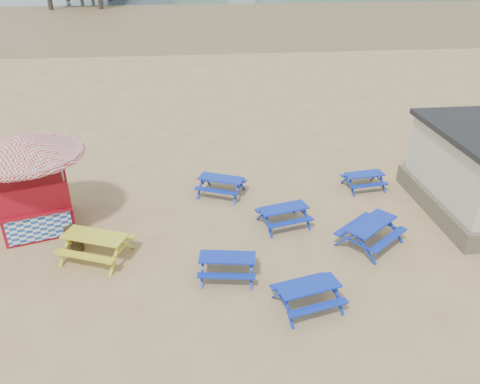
{
  "coord_description": "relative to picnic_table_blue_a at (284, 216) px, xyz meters",
  "views": [
    {
      "loc": [
        -1.7,
        -13.09,
        8.8
      ],
      "look_at": [
        -0.06,
        1.5,
        1.0
      ],
      "focal_mm": 35.0,
      "sensor_mm": 36.0,
      "label": 1
    }
  ],
  "objects": [
    {
      "name": "picnic_table_blue_e",
      "position": [
        -0.16,
        -4.23,
        0.01
      ],
      "size": [
        1.98,
        1.74,
        0.72
      ],
      "rotation": [
        0.0,
        0.0,
        0.24
      ],
      "color": "#01019B",
      "rests_on": "ground"
    },
    {
      "name": "ground",
      "position": [
        -1.4,
        -0.75,
        -0.35
      ],
      "size": [
        400.0,
        400.0,
        0.0
      ],
      "primitive_type": "plane",
      "color": "tan",
      "rests_on": "ground"
    },
    {
      "name": "wet_sand",
      "position": [
        -1.4,
        54.25,
        -0.35
      ],
      "size": [
        400.0,
        400.0,
        0.0
      ],
      "primitive_type": "plane",
      "color": "brown",
      "rests_on": "ground"
    },
    {
      "name": "ice_cream_kiosk",
      "position": [
        -8.5,
        0.89,
        1.81
      ],
      "size": [
        4.76,
        4.76,
        3.44
      ],
      "rotation": [
        0.0,
        0.0,
        0.28
      ],
      "color": "maroon",
      "rests_on": "ground"
    },
    {
      "name": "picnic_table_blue_c",
      "position": [
        3.77,
        2.42,
        -0.03
      ],
      "size": [
        1.69,
        1.43,
        0.65
      ],
      "rotation": [
        0.0,
        0.0,
        0.13
      ],
      "color": "#01019B",
      "rests_on": "ground"
    },
    {
      "name": "picnic_table_blue_d",
      "position": [
        -2.22,
        -2.65,
        -0.01
      ],
      "size": [
        1.85,
        1.58,
        0.7
      ],
      "rotation": [
        0.0,
        0.0,
        -0.16
      ],
      "color": "#01019B",
      "rests_on": "ground"
    },
    {
      "name": "picnic_table_blue_b",
      "position": [
        -2.01,
        2.53,
        0.01
      ],
      "size": [
        2.15,
        1.98,
        0.73
      ],
      "rotation": [
        0.0,
        0.0,
        -0.42
      ],
      "color": "#01019B",
      "rests_on": "ground"
    },
    {
      "name": "picnic_table_yellow",
      "position": [
        -6.23,
        -1.26,
        0.06
      ],
      "size": [
        2.44,
        2.22,
        0.83
      ],
      "rotation": [
        0.0,
        0.0,
        -0.39
      ],
      "color": "yellow",
      "rests_on": "ground"
    },
    {
      "name": "picnic_table_blue_a",
      "position": [
        0.0,
        0.0,
        0.0
      ],
      "size": [
        1.96,
        1.72,
        0.71
      ],
      "rotation": [
        0.0,
        0.0,
        0.24
      ],
      "color": "#01019B",
      "rests_on": "ground"
    },
    {
      "name": "picnic_table_blue_f",
      "position": [
        2.59,
        -1.5,
        0.06
      ],
      "size": [
        2.51,
        2.44,
        0.82
      ],
      "rotation": [
        0.0,
        0.0,
        0.67
      ],
      "color": "#01019B",
      "rests_on": "ground"
    },
    {
      "name": "litter_bin",
      "position": [
        -7.0,
        -0.77,
        0.06
      ],
      "size": [
        0.55,
        0.55,
        0.81
      ],
      "color": "#362B13",
      "rests_on": "ground"
    }
  ]
}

